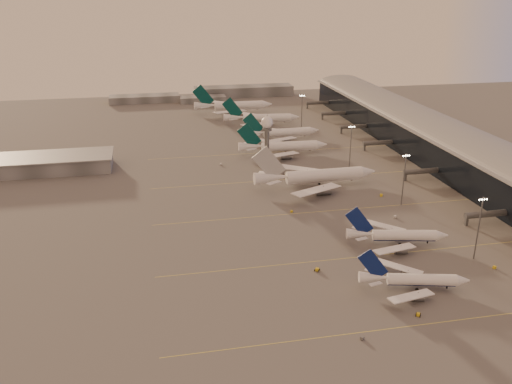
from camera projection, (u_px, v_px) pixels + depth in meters
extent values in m
plane|color=#535050|center=(326.00, 274.00, 192.72)|extent=(700.00, 700.00, 0.00)
cube|color=#E6D551|center=(456.00, 320.00, 166.29)|extent=(180.00, 0.25, 0.02)
cube|color=#E6D551|center=(393.00, 254.00, 207.45)|extent=(180.00, 0.25, 0.02)
cube|color=#E6D551|center=(351.00, 209.00, 248.60)|extent=(180.00, 0.25, 0.02)
cube|color=#E6D551|center=(320.00, 177.00, 289.75)|extent=(180.00, 0.25, 0.02)
cube|color=#E6D551|center=(296.00, 151.00, 335.48)|extent=(180.00, 0.25, 0.02)
cube|color=black|center=(446.00, 148.00, 310.20)|extent=(36.00, 360.00, 18.00)
cylinder|color=gray|center=(448.00, 132.00, 306.97)|extent=(10.08, 360.00, 10.08)
cube|color=gray|center=(448.00, 132.00, 306.89)|extent=(40.00, 362.00, 0.80)
cylinder|color=#575A5F|center=(489.00, 214.00, 231.98)|extent=(22.00, 2.80, 2.80)
cube|color=#575A5F|center=(467.00, 221.00, 230.94)|extent=(1.20, 1.20, 4.40)
cylinder|color=#575A5F|center=(423.00, 171.00, 285.02)|extent=(22.00, 2.80, 2.80)
cube|color=#575A5F|center=(405.00, 177.00, 283.99)|extent=(1.20, 1.20, 4.40)
cylinder|color=#575A5F|center=(380.00, 143.00, 336.24)|extent=(22.00, 2.80, 2.80)
cube|color=#575A5F|center=(364.00, 147.00, 335.20)|extent=(1.20, 1.20, 4.40)
cylinder|color=#575A5F|center=(355.00, 126.00, 374.65)|extent=(22.00, 2.80, 2.80)
cube|color=#575A5F|center=(341.00, 130.00, 373.61)|extent=(1.20, 1.20, 4.40)
cylinder|color=#575A5F|center=(335.00, 113.00, 413.06)|extent=(22.00, 2.80, 2.80)
cube|color=#575A5F|center=(322.00, 117.00, 412.02)|extent=(1.20, 1.20, 4.40)
cylinder|color=#575A5F|center=(319.00, 103.00, 449.64)|extent=(22.00, 2.80, 2.80)
cube|color=#575A5F|center=(307.00, 106.00, 448.60)|extent=(1.20, 1.20, 4.40)
cube|color=#5B5D62|center=(37.00, 165.00, 296.97)|extent=(80.00, 25.00, 8.00)
cube|color=gray|center=(36.00, 157.00, 295.46)|extent=(82.00, 27.00, 0.60)
cylinder|color=#575A5F|center=(267.00, 150.00, 299.44)|extent=(2.60, 2.60, 22.00)
cylinder|color=#575A5F|center=(267.00, 129.00, 295.31)|extent=(5.20, 5.20, 1.20)
sphere|color=white|center=(267.00, 122.00, 293.91)|extent=(6.40, 6.40, 6.40)
cylinder|color=#575A5F|center=(267.00, 116.00, 292.58)|extent=(0.16, 0.16, 2.00)
cylinder|color=#575A5F|center=(478.00, 229.00, 199.03)|extent=(0.56, 0.56, 25.00)
cube|color=#575A5F|center=(483.00, 198.00, 194.72)|extent=(3.60, 0.25, 0.25)
sphere|color=#FFEABF|center=(479.00, 200.00, 194.59)|extent=(0.56, 0.56, 0.56)
sphere|color=#FFEABF|center=(482.00, 200.00, 194.77)|extent=(0.56, 0.56, 0.56)
sphere|color=#FFEABF|center=(484.00, 199.00, 194.96)|extent=(0.56, 0.56, 0.56)
sphere|color=#FFEABF|center=(487.00, 199.00, 195.14)|extent=(0.56, 0.56, 0.56)
cylinder|color=#575A5F|center=(404.00, 180.00, 248.77)|extent=(0.56, 0.56, 25.00)
cube|color=#575A5F|center=(406.00, 155.00, 244.46)|extent=(3.60, 0.25, 0.25)
sphere|color=#FFEABF|center=(403.00, 156.00, 244.33)|extent=(0.56, 0.56, 0.56)
sphere|color=#FFEABF|center=(405.00, 156.00, 244.51)|extent=(0.56, 0.56, 0.56)
sphere|color=#FFEABF|center=(407.00, 156.00, 244.70)|extent=(0.56, 0.56, 0.56)
sphere|color=#FFEABF|center=(409.00, 155.00, 244.88)|extent=(0.56, 0.56, 0.56)
cylinder|color=#575A5F|center=(350.00, 147.00, 298.14)|extent=(0.56, 0.56, 25.00)
cube|color=#575A5F|center=(352.00, 126.00, 293.83)|extent=(3.60, 0.25, 0.25)
sphere|color=#FFEABF|center=(349.00, 127.00, 293.69)|extent=(0.56, 0.56, 0.56)
sphere|color=#FFEABF|center=(351.00, 127.00, 293.88)|extent=(0.56, 0.56, 0.56)
sphere|color=#FFEABF|center=(353.00, 127.00, 294.07)|extent=(0.56, 0.56, 0.56)
sphere|color=#FFEABF|center=(354.00, 127.00, 294.25)|extent=(0.56, 0.56, 0.56)
cylinder|color=#575A5F|center=(302.00, 112.00, 380.07)|extent=(0.56, 0.56, 25.00)
cube|color=#575A5F|center=(302.00, 95.00, 375.77)|extent=(3.60, 0.25, 0.25)
sphere|color=#FFEABF|center=(300.00, 96.00, 375.63)|extent=(0.56, 0.56, 0.56)
sphere|color=#FFEABF|center=(302.00, 96.00, 375.82)|extent=(0.56, 0.56, 0.56)
sphere|color=#FFEABF|center=(303.00, 96.00, 376.00)|extent=(0.56, 0.56, 0.56)
sphere|color=#FFEABF|center=(304.00, 96.00, 376.19)|extent=(0.56, 0.56, 0.56)
cube|color=#5B5D62|center=(145.00, 99.00, 473.12)|extent=(60.00, 18.00, 6.00)
cube|color=#5B5D62|center=(244.00, 91.00, 498.48)|extent=(90.00, 20.00, 9.00)
cube|color=#5B5D62|center=(203.00, 99.00, 473.46)|extent=(40.00, 15.00, 5.00)
cylinder|color=white|center=(422.00, 281.00, 182.19)|extent=(23.17, 9.30, 3.90)
cylinder|color=navy|center=(421.00, 283.00, 182.51)|extent=(22.46, 8.13, 2.81)
cone|color=white|center=(463.00, 282.00, 181.66)|extent=(5.24, 4.85, 3.90)
cone|color=white|center=(373.00, 279.00, 182.66)|extent=(10.26, 6.10, 3.90)
cube|color=white|center=(411.00, 298.00, 173.71)|extent=(17.00, 7.75, 1.23)
cylinder|color=slate|center=(417.00, 299.00, 176.36)|extent=(4.91, 3.53, 2.53)
cube|color=slate|center=(418.00, 296.00, 175.96)|extent=(0.36, 0.32, 1.56)
cube|color=white|center=(399.00, 268.00, 191.61)|extent=(14.89, 13.93, 1.23)
cylinder|color=slate|center=(408.00, 276.00, 190.02)|extent=(4.91, 3.53, 2.53)
cube|color=slate|center=(408.00, 273.00, 189.63)|extent=(0.36, 0.32, 1.56)
cube|color=navy|center=(373.00, 266.00, 180.95)|extent=(10.47, 2.93, 11.62)
cube|color=white|center=(375.00, 285.00, 178.49)|extent=(4.68, 2.55, 0.26)
cube|color=white|center=(371.00, 272.00, 186.76)|extent=(4.47, 4.12, 0.26)
cylinder|color=black|center=(447.00, 288.00, 182.81)|extent=(0.51, 0.51, 1.03)
cylinder|color=black|center=(414.00, 284.00, 185.31)|extent=(1.22, 0.77, 1.13)
cylinder|color=black|center=(417.00, 291.00, 181.10)|extent=(1.22, 0.77, 1.13)
cylinder|color=white|center=(404.00, 237.00, 213.61)|extent=(25.15, 9.45, 4.23)
cylinder|color=navy|center=(404.00, 239.00, 213.95)|extent=(24.41, 8.19, 3.04)
cone|color=white|center=(442.00, 237.00, 213.40)|extent=(5.60, 5.16, 4.23)
cone|color=white|center=(360.00, 235.00, 213.68)|extent=(11.07, 6.36, 4.23)
cube|color=white|center=(394.00, 250.00, 204.26)|extent=(18.41, 8.84, 1.33)
cylinder|color=slate|center=(400.00, 252.00, 207.21)|extent=(5.28, 3.71, 2.75)
cube|color=slate|center=(401.00, 249.00, 206.78)|extent=(0.39, 0.34, 1.69)
cube|color=white|center=(383.00, 227.00, 223.67)|extent=(16.37, 14.80, 1.33)
cylinder|color=slate|center=(391.00, 234.00, 222.02)|extent=(5.28, 3.71, 2.75)
cube|color=slate|center=(392.00, 231.00, 221.60)|extent=(0.39, 0.34, 1.69)
cube|color=navy|center=(359.00, 223.00, 211.81)|extent=(11.41, 2.87, 12.59)
cube|color=white|center=(362.00, 240.00, 209.16)|extent=(5.09, 2.88, 0.28)
cube|color=white|center=(358.00, 230.00, 218.12)|extent=(4.88, 4.40, 0.28)
cylinder|color=black|center=(427.00, 243.00, 214.52)|extent=(0.56, 0.56, 1.11)
cylinder|color=black|center=(397.00, 240.00, 216.94)|extent=(1.31, 0.81, 1.22)
cylinder|color=black|center=(400.00, 246.00, 212.38)|extent=(1.31, 0.81, 1.22)
cylinder|color=white|center=(324.00, 177.00, 276.30)|extent=(39.98, 7.03, 6.23)
cylinder|color=white|center=(324.00, 180.00, 276.81)|extent=(39.15, 5.27, 4.48)
cone|color=white|center=(368.00, 174.00, 281.17)|extent=(7.84, 6.38, 6.23)
cone|color=white|center=(271.00, 180.00, 270.24)|extent=(16.84, 6.56, 6.23)
cube|color=white|center=(316.00, 192.00, 259.61)|extent=(28.22, 19.73, 1.85)
cylinder|color=slate|center=(323.00, 194.00, 265.07)|extent=(7.80, 4.20, 4.05)
cube|color=slate|center=(323.00, 191.00, 264.56)|extent=(0.31, 0.26, 2.49)
cube|color=white|center=(297.00, 171.00, 289.80)|extent=(28.52, 18.84, 1.85)
cylinder|color=slate|center=(307.00, 177.00, 288.13)|extent=(7.80, 4.20, 4.05)
cube|color=slate|center=(307.00, 174.00, 287.61)|extent=(0.31, 0.26, 2.49)
cube|color=#B3B6BB|center=(269.00, 166.00, 267.42)|extent=(17.27, 0.70, 18.49)
cube|color=white|center=(274.00, 185.00, 263.09)|extent=(8.19, 6.10, 0.25)
cube|color=white|center=(266.00, 175.00, 277.14)|extent=(8.22, 5.87, 0.25)
cylinder|color=black|center=(352.00, 182.00, 280.77)|extent=(0.50, 0.50, 1.00)
cylinder|color=black|center=(317.00, 183.00, 279.01)|extent=(1.11, 0.52, 1.11)
cylinder|color=black|center=(319.00, 186.00, 274.99)|extent=(1.11, 0.52, 1.11)
cylinder|color=white|center=(289.00, 148.00, 328.39)|extent=(33.97, 7.34, 5.44)
cylinder|color=white|center=(289.00, 150.00, 328.82)|extent=(33.21, 5.78, 3.91)
cone|color=white|center=(322.00, 146.00, 331.08)|extent=(6.82, 5.80, 5.44)
cone|color=white|center=(250.00, 148.00, 324.93)|extent=(14.42, 6.23, 5.44)
cube|color=white|center=(280.00, 157.00, 314.52)|extent=(24.60, 15.40, 1.61)
cylinder|color=slate|center=(286.00, 158.00, 318.97)|extent=(6.71, 3.90, 3.53)
cube|color=slate|center=(286.00, 156.00, 318.51)|extent=(0.29, 0.25, 2.17)
cube|color=white|center=(272.00, 143.00, 340.71)|extent=(23.87, 17.54, 1.61)
cylinder|color=slate|center=(279.00, 148.00, 338.97)|extent=(6.71, 3.90, 3.53)
cube|color=slate|center=(279.00, 146.00, 338.51)|extent=(0.29, 0.25, 2.17)
cube|color=#053A3B|center=(249.00, 138.00, 322.50)|extent=(14.95, 1.17, 16.09)
cube|color=white|center=(251.00, 151.00, 318.82)|extent=(6.96, 4.78, 0.23)
cube|color=white|center=(249.00, 145.00, 330.88)|extent=(6.89, 5.32, 0.23)
cylinder|color=black|center=(310.00, 152.00, 331.32)|extent=(0.47, 0.47, 0.94)
cylinder|color=black|center=(284.00, 152.00, 331.12)|extent=(1.06, 0.53, 1.03)
cylinder|color=black|center=(286.00, 154.00, 327.31)|extent=(1.06, 0.53, 1.03)
cylinder|color=white|center=(287.00, 134.00, 359.98)|extent=(31.99, 6.06, 5.14)
cylinder|color=white|center=(287.00, 135.00, 360.40)|extent=(31.31, 4.60, 3.70)
cone|color=white|center=(314.00, 132.00, 364.03)|extent=(6.31, 5.31, 5.14)
cone|color=white|center=(254.00, 135.00, 354.94)|extent=(13.50, 5.52, 5.14)
cube|color=white|center=(281.00, 141.00, 346.46)|extent=(22.75, 16.10, 1.52)
cylinder|color=slate|center=(286.00, 142.00, 350.93)|extent=(6.26, 3.52, 3.34)
cube|color=slate|center=(286.00, 141.00, 350.49)|extent=(0.27, 0.23, 2.06)
cube|color=white|center=(271.00, 131.00, 370.81)|extent=(23.11, 15.06, 1.52)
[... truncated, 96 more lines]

